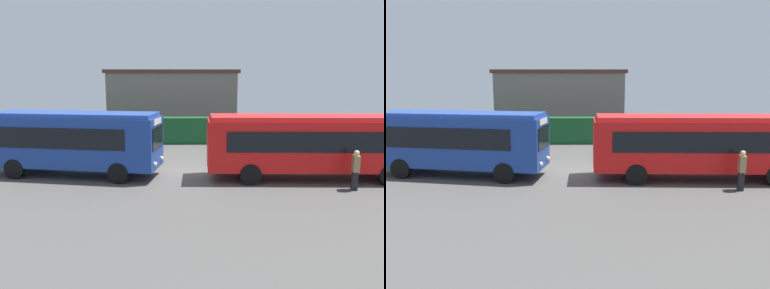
# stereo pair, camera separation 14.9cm
# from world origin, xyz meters

# --- Properties ---
(ground_plane) EXTENTS (64.00, 64.00, 0.00)m
(ground_plane) POSITION_xyz_m (0.00, 0.00, 0.00)
(ground_plane) COLOR #514F4C
(bus_blue) EXTENTS (8.99, 3.93, 3.24)m
(bus_blue) POSITION_xyz_m (-5.75, -0.79, 1.86)
(bus_blue) COLOR navy
(bus_blue) RESTS_ON ground_plane
(bus_red) EXTENTS (10.60, 2.81, 3.15)m
(bus_red) POSITION_xyz_m (6.15, -1.75, 1.82)
(bus_red) COLOR red
(bus_red) RESTS_ON ground_plane
(person_left) EXTENTS (0.51, 0.37, 1.72)m
(person_left) POSITION_xyz_m (-8.74, 1.56, 0.90)
(person_left) COLOR #4C6B47
(person_left) RESTS_ON ground_plane
(person_center) EXTENTS (0.49, 0.35, 1.80)m
(person_center) POSITION_xyz_m (-5.88, 2.66, 0.95)
(person_center) COLOR silver
(person_center) RESTS_ON ground_plane
(person_right) EXTENTS (0.45, 0.37, 1.65)m
(person_right) POSITION_xyz_m (2.33, 0.32, 0.87)
(person_right) COLOR silver
(person_right) RESTS_ON ground_plane
(person_far) EXTENTS (0.35, 0.49, 1.80)m
(person_far) POSITION_xyz_m (7.37, -3.65, 0.95)
(person_far) COLOR black
(person_far) RESTS_ON ground_plane
(hedge_row) EXTENTS (44.00, 1.03, 2.01)m
(hedge_row) POSITION_xyz_m (0.00, 8.54, 1.00)
(hedge_row) COLOR #1A552B
(hedge_row) RESTS_ON ground_plane
(depot_building) EXTENTS (11.59, 5.22, 5.68)m
(depot_building) POSITION_xyz_m (-1.19, 14.48, 2.85)
(depot_building) COLOR slate
(depot_building) RESTS_ON ground_plane
(traffic_cone) EXTENTS (0.36, 0.36, 0.60)m
(traffic_cone) POSITION_xyz_m (-1.63, 4.19, 0.30)
(traffic_cone) COLOR orange
(traffic_cone) RESTS_ON ground_plane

